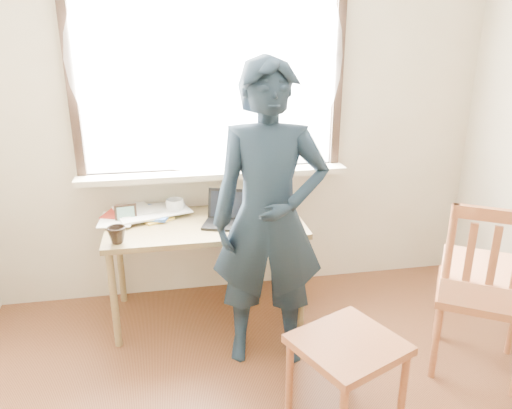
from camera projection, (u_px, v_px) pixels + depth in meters
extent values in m
cube|color=beige|center=(240.00, 117.00, 3.44)|extent=(3.50, 0.02, 2.60)
cube|color=white|center=(210.00, 73.00, 3.29)|extent=(1.70, 0.01, 1.30)
cube|color=black|center=(213.00, 172.00, 3.51)|extent=(1.82, 0.06, 0.06)
cube|color=black|center=(70.00, 75.00, 3.13)|extent=(0.06, 0.06, 1.30)
cube|color=black|center=(338.00, 71.00, 3.43)|extent=(0.06, 0.06, 1.30)
cube|color=beige|center=(214.00, 174.00, 3.44)|extent=(1.85, 0.20, 0.04)
cube|color=white|center=(211.00, 58.00, 3.19)|extent=(1.95, 0.02, 1.65)
cube|color=brown|center=(205.00, 225.00, 3.27)|extent=(1.27, 0.64, 0.04)
cylinder|color=brown|center=(114.00, 300.00, 3.03)|extent=(0.05, 0.05, 0.65)
cylinder|color=brown|center=(120.00, 261.00, 3.54)|extent=(0.05, 0.05, 0.65)
cylinder|color=brown|center=(302.00, 283.00, 3.23)|extent=(0.05, 0.05, 0.65)
cylinder|color=brown|center=(282.00, 248.00, 3.74)|extent=(0.05, 0.05, 0.65)
cube|color=black|center=(228.00, 224.00, 3.21)|extent=(0.36, 0.30, 0.02)
cube|color=black|center=(231.00, 204.00, 3.27)|extent=(0.31, 0.16, 0.20)
cube|color=black|center=(231.00, 204.00, 3.27)|extent=(0.27, 0.13, 0.16)
cube|color=black|center=(227.00, 224.00, 3.20)|extent=(0.29, 0.21, 0.00)
imported|color=white|center=(175.00, 206.00, 3.41)|extent=(0.15, 0.15, 0.10)
imported|color=black|center=(117.00, 235.00, 2.94)|extent=(0.11, 0.11, 0.10)
ellipsoid|color=black|center=(271.00, 221.00, 3.24)|extent=(0.09, 0.06, 0.03)
cube|color=white|center=(152.00, 216.00, 3.36)|extent=(0.35, 0.35, 0.01)
cube|color=maroon|center=(151.00, 216.00, 3.35)|extent=(0.32, 0.34, 0.01)
cube|color=white|center=(177.00, 208.00, 3.45)|extent=(0.26, 0.31, 0.02)
cube|color=white|center=(179.00, 208.00, 3.45)|extent=(0.38, 0.37, 0.02)
cube|color=white|center=(156.00, 217.00, 3.29)|extent=(0.33, 0.30, 0.01)
cube|color=white|center=(195.00, 205.00, 3.49)|extent=(0.27, 0.28, 0.01)
cube|color=white|center=(119.00, 212.00, 3.37)|extent=(0.34, 0.30, 0.01)
cube|color=white|center=(152.00, 218.00, 3.25)|extent=(0.35, 0.32, 0.01)
imported|color=white|center=(147.00, 210.00, 3.43)|extent=(0.24, 0.30, 0.03)
imported|color=white|center=(256.00, 206.00, 3.52)|extent=(0.29, 0.31, 0.02)
cube|color=black|center=(126.00, 214.00, 3.25)|extent=(0.14, 0.03, 0.11)
cube|color=#487F38|center=(126.00, 214.00, 3.25)|extent=(0.11, 0.02, 0.08)
cube|color=#9D5933|center=(348.00, 345.00, 2.39)|extent=(0.61, 0.60, 0.04)
cylinder|color=#9D5933|center=(289.00, 379.00, 2.52)|extent=(0.04, 0.04, 0.44)
cylinder|color=#9D5933|center=(403.00, 391.00, 2.43)|extent=(0.04, 0.04, 0.44)
cylinder|color=#9D5933|center=(347.00, 351.00, 2.73)|extent=(0.04, 0.04, 0.44)
cube|color=#9D5933|center=(483.00, 293.00, 2.81)|extent=(0.66, 0.66, 0.04)
cylinder|color=#9D5933|center=(439.00, 307.00, 3.14)|extent=(0.04, 0.04, 0.46)
cylinder|color=#9D5933|center=(436.00, 342.00, 2.79)|extent=(0.04, 0.04, 0.46)
cylinder|color=#9D5933|center=(449.00, 254.00, 2.59)|extent=(0.04, 0.04, 0.56)
cube|color=#9D5933|center=(501.00, 216.00, 2.43)|extent=(0.40, 0.27, 0.07)
cube|color=#9D5933|center=(492.00, 267.00, 2.53)|extent=(0.04, 0.04, 0.45)
cube|color=#9D5933|center=(468.00, 263.00, 2.57)|extent=(0.04, 0.04, 0.45)
cube|color=#E04916|center=(485.00, 278.00, 2.77)|extent=(0.64, 0.64, 0.14)
imported|color=black|center=(269.00, 219.00, 2.78)|extent=(0.71, 0.53, 1.76)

